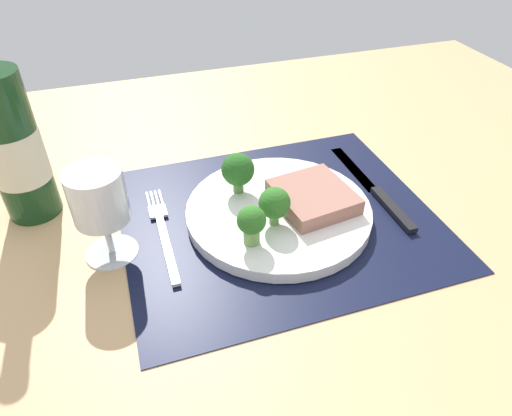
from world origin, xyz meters
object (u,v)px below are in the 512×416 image
object	(u,v)px
plate	(278,211)
knife	(377,191)
wine_bottle	(13,145)
fork	(163,231)
wine_glass	(99,204)
steak	(313,197)

from	to	relation	value
plate	knife	xyz separation A→B (cm)	(15.49, 0.53, -0.50)
plate	wine_bottle	size ratio (longest dim) A/B	0.85
fork	wine_glass	xyz separation A→B (cm)	(-6.64, -1.88, 7.44)
steak	fork	xyz separation A→B (cm)	(-20.27, 2.09, -2.45)
steak	fork	bearing A→B (deg)	174.10
fork	wine_bottle	size ratio (longest dim) A/B	0.65
plate	knife	distance (cm)	15.51
wine_glass	wine_bottle	bearing A→B (deg)	127.05
steak	fork	world-z (taller)	steak
plate	knife	world-z (taller)	plate
steak	wine_glass	distance (cm)	27.38
knife	wine_glass	distance (cm)	38.46
knife	wine_glass	size ratio (longest dim) A/B	1.90
steak	wine_bottle	distance (cm)	39.22
plate	wine_bottle	xyz separation A→B (cm)	(-31.66, 12.02, 9.43)
fork	wine_bottle	world-z (taller)	wine_bottle
steak	knife	bearing A→B (deg)	6.35
knife	wine_bottle	xyz separation A→B (cm)	(-47.16, 11.49, 9.93)
steak	plate	bearing A→B (deg)	171.82
plate	fork	size ratio (longest dim) A/B	1.31
knife	steak	bearing A→B (deg)	-170.75
wine_bottle	wine_glass	distance (cm)	15.84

